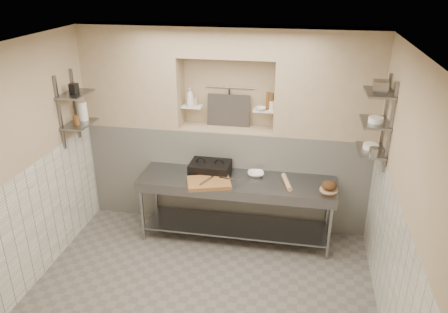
% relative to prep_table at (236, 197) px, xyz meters
% --- Properties ---
extents(floor, '(4.00, 3.90, 0.10)m').
position_rel_prep_table_xyz_m(floor, '(-0.22, -1.18, -0.69)').
color(floor, '#6A645E').
rests_on(floor, ground).
extents(ceiling, '(4.00, 3.90, 0.10)m').
position_rel_prep_table_xyz_m(ceiling, '(-0.22, -1.18, 2.21)').
color(ceiling, silver).
rests_on(ceiling, ground).
extents(wall_left, '(0.10, 3.90, 2.80)m').
position_rel_prep_table_xyz_m(wall_left, '(-2.27, -1.18, 0.76)').
color(wall_left, tan).
rests_on(wall_left, ground).
extents(wall_right, '(0.10, 3.90, 2.80)m').
position_rel_prep_table_xyz_m(wall_right, '(1.83, -1.18, 0.76)').
color(wall_right, tan).
rests_on(wall_right, ground).
extents(wall_back, '(4.00, 0.10, 2.80)m').
position_rel_prep_table_xyz_m(wall_back, '(-0.22, 0.82, 0.76)').
color(wall_back, tan).
rests_on(wall_back, ground).
extents(backwall_lower, '(4.00, 0.40, 1.40)m').
position_rel_prep_table_xyz_m(backwall_lower, '(-0.22, 0.57, 0.06)').
color(backwall_lower, white).
rests_on(backwall_lower, floor).
extents(alcove_sill, '(1.30, 0.40, 0.02)m').
position_rel_prep_table_xyz_m(alcove_sill, '(-0.22, 0.57, 0.77)').
color(alcove_sill, tan).
rests_on(alcove_sill, backwall_lower).
extents(backwall_pillar_left, '(1.35, 0.40, 1.40)m').
position_rel_prep_table_xyz_m(backwall_pillar_left, '(-1.55, 0.57, 1.46)').
color(backwall_pillar_left, tan).
rests_on(backwall_pillar_left, backwall_lower).
extents(backwall_pillar_right, '(1.35, 0.40, 1.40)m').
position_rel_prep_table_xyz_m(backwall_pillar_right, '(1.10, 0.57, 1.46)').
color(backwall_pillar_right, tan).
rests_on(backwall_pillar_right, backwall_lower).
extents(backwall_header, '(1.30, 0.40, 0.40)m').
position_rel_prep_table_xyz_m(backwall_header, '(-0.22, 0.57, 1.96)').
color(backwall_header, tan).
rests_on(backwall_header, backwall_lower).
extents(wainscot_left, '(0.02, 3.90, 1.40)m').
position_rel_prep_table_xyz_m(wainscot_left, '(-2.21, -1.18, 0.06)').
color(wainscot_left, white).
rests_on(wainscot_left, floor).
extents(wainscot_right, '(0.02, 3.90, 1.40)m').
position_rel_prep_table_xyz_m(wainscot_right, '(1.77, -1.18, 0.06)').
color(wainscot_right, white).
rests_on(wainscot_right, floor).
extents(alcove_shelf_left, '(0.28, 0.16, 0.02)m').
position_rel_prep_table_xyz_m(alcove_shelf_left, '(-0.72, 0.57, 1.06)').
color(alcove_shelf_left, white).
rests_on(alcove_shelf_left, backwall_lower).
extents(alcove_shelf_right, '(0.28, 0.16, 0.02)m').
position_rel_prep_table_xyz_m(alcove_shelf_right, '(0.28, 0.57, 1.06)').
color(alcove_shelf_right, white).
rests_on(alcove_shelf_right, backwall_lower).
extents(utensil_rail, '(0.70, 0.02, 0.02)m').
position_rel_prep_table_xyz_m(utensil_rail, '(-0.22, 0.74, 1.31)').
color(utensil_rail, gray).
rests_on(utensil_rail, wall_back).
extents(hanging_steel, '(0.02, 0.02, 0.30)m').
position_rel_prep_table_xyz_m(hanging_steel, '(-0.22, 0.72, 1.14)').
color(hanging_steel, black).
rests_on(hanging_steel, utensil_rail).
extents(splash_panel, '(0.60, 0.08, 0.45)m').
position_rel_prep_table_xyz_m(splash_panel, '(-0.22, 0.67, 1.00)').
color(splash_panel, '#383330').
rests_on(splash_panel, alcove_sill).
extents(shelf_rail_left_a, '(0.03, 0.03, 0.95)m').
position_rel_prep_table_xyz_m(shelf_rail_left_a, '(-2.20, 0.07, 1.16)').
color(shelf_rail_left_a, slate).
rests_on(shelf_rail_left_a, wall_left).
extents(shelf_rail_left_b, '(0.03, 0.03, 0.95)m').
position_rel_prep_table_xyz_m(shelf_rail_left_b, '(-2.20, -0.33, 1.16)').
color(shelf_rail_left_b, slate).
rests_on(shelf_rail_left_b, wall_left).
extents(wall_shelf_left_lower, '(0.30, 0.50, 0.02)m').
position_rel_prep_table_xyz_m(wall_shelf_left_lower, '(-2.06, -0.13, 0.96)').
color(wall_shelf_left_lower, slate).
rests_on(wall_shelf_left_lower, wall_left).
extents(wall_shelf_left_upper, '(0.30, 0.50, 0.03)m').
position_rel_prep_table_xyz_m(wall_shelf_left_upper, '(-2.06, -0.13, 1.36)').
color(wall_shelf_left_upper, slate).
rests_on(wall_shelf_left_upper, wall_left).
extents(shelf_rail_right_a, '(0.03, 0.03, 1.05)m').
position_rel_prep_table_xyz_m(shelf_rail_right_a, '(1.75, 0.07, 1.21)').
color(shelf_rail_right_a, slate).
rests_on(shelf_rail_right_a, wall_right).
extents(shelf_rail_right_b, '(0.03, 0.03, 1.05)m').
position_rel_prep_table_xyz_m(shelf_rail_right_b, '(1.75, -0.33, 1.21)').
color(shelf_rail_right_b, slate).
rests_on(shelf_rail_right_b, wall_right).
extents(wall_shelf_right_lower, '(0.30, 0.50, 0.02)m').
position_rel_prep_table_xyz_m(wall_shelf_right_lower, '(1.62, -0.13, 0.86)').
color(wall_shelf_right_lower, slate).
rests_on(wall_shelf_right_lower, wall_right).
extents(wall_shelf_right_mid, '(0.30, 0.50, 0.02)m').
position_rel_prep_table_xyz_m(wall_shelf_right_mid, '(1.62, -0.13, 1.21)').
color(wall_shelf_right_mid, slate).
rests_on(wall_shelf_right_mid, wall_right).
extents(wall_shelf_right_upper, '(0.30, 0.50, 0.03)m').
position_rel_prep_table_xyz_m(wall_shelf_right_upper, '(1.62, -0.13, 1.56)').
color(wall_shelf_right_upper, slate).
rests_on(wall_shelf_right_upper, wall_right).
extents(prep_table, '(2.60, 0.70, 0.90)m').
position_rel_prep_table_xyz_m(prep_table, '(0.00, 0.00, 0.00)').
color(prep_table, gray).
rests_on(prep_table, floor).
extents(panini_press, '(0.55, 0.40, 0.15)m').
position_rel_prep_table_xyz_m(panini_press, '(-0.38, 0.16, 0.33)').
color(panini_press, black).
rests_on(panini_press, prep_table).
extents(cutting_board, '(0.64, 0.53, 0.05)m').
position_rel_prep_table_xyz_m(cutting_board, '(-0.33, -0.19, 0.28)').
color(cutting_board, brown).
rests_on(cutting_board, prep_table).
extents(knife_blade, '(0.28, 0.08, 0.01)m').
position_rel_prep_table_xyz_m(knife_blade, '(-0.08, -0.08, 0.31)').
color(knife_blade, gray).
rests_on(knife_blade, cutting_board).
extents(tongs, '(0.14, 0.27, 0.03)m').
position_rel_prep_table_xyz_m(tongs, '(-0.36, -0.21, 0.32)').
color(tongs, gray).
rests_on(tongs, cutting_board).
extents(mixing_bowl, '(0.25, 0.25, 0.05)m').
position_rel_prep_table_xyz_m(mixing_bowl, '(0.24, 0.17, 0.28)').
color(mixing_bowl, white).
rests_on(mixing_bowl, prep_table).
extents(rolling_pin, '(0.16, 0.42, 0.06)m').
position_rel_prep_table_xyz_m(rolling_pin, '(0.66, -0.01, 0.29)').
color(rolling_pin, tan).
rests_on(rolling_pin, prep_table).
extents(bread_board, '(0.23, 0.23, 0.01)m').
position_rel_prep_table_xyz_m(bread_board, '(1.19, -0.08, 0.26)').
color(bread_board, tan).
rests_on(bread_board, prep_table).
extents(bread_loaf, '(0.19, 0.19, 0.11)m').
position_rel_prep_table_xyz_m(bread_loaf, '(1.19, -0.08, 0.33)').
color(bread_loaf, '#4C2D19').
rests_on(bread_loaf, bread_board).
extents(bottle_soap, '(0.11, 0.11, 0.26)m').
position_rel_prep_table_xyz_m(bottle_soap, '(-0.73, 0.53, 1.20)').
color(bottle_soap, white).
rests_on(bottle_soap, alcove_shelf_left).
extents(jar_alcove, '(0.07, 0.07, 0.11)m').
position_rel_prep_table_xyz_m(jar_alcove, '(-0.68, 0.59, 1.12)').
color(jar_alcove, tan).
rests_on(jar_alcove, alcove_shelf_left).
extents(bowl_alcove, '(0.17, 0.17, 0.04)m').
position_rel_prep_table_xyz_m(bowl_alcove, '(0.25, 0.53, 1.09)').
color(bowl_alcove, white).
rests_on(bowl_alcove, alcove_shelf_right).
extents(condiment_a, '(0.06, 0.06, 0.23)m').
position_rel_prep_table_xyz_m(condiment_a, '(0.38, 0.58, 1.18)').
color(condiment_a, brown).
rests_on(condiment_a, alcove_shelf_right).
extents(condiment_b, '(0.06, 0.06, 0.24)m').
position_rel_prep_table_xyz_m(condiment_b, '(0.33, 0.59, 1.19)').
color(condiment_b, brown).
rests_on(condiment_b, alcove_shelf_right).
extents(condiment_c, '(0.07, 0.07, 0.12)m').
position_rel_prep_table_xyz_m(condiment_c, '(0.39, 0.57, 1.13)').
color(condiment_c, white).
rests_on(condiment_c, alcove_shelf_right).
extents(jug_left, '(0.12, 0.12, 0.25)m').
position_rel_prep_table_xyz_m(jug_left, '(-2.06, -0.01, 1.09)').
color(jug_left, white).
rests_on(jug_left, wall_shelf_left_lower).
extents(jar_left, '(0.08, 0.08, 0.12)m').
position_rel_prep_table_xyz_m(jar_left, '(-2.06, -0.20, 1.03)').
color(jar_left, brown).
rests_on(jar_left, wall_shelf_left_lower).
extents(box_left_upper, '(0.10, 0.10, 0.13)m').
position_rel_prep_table_xyz_m(box_left_upper, '(-2.06, -0.15, 1.43)').
color(box_left_upper, black).
rests_on(box_left_upper, wall_shelf_left_upper).
extents(bowl_right, '(0.18, 0.18, 0.05)m').
position_rel_prep_table_xyz_m(bowl_right, '(1.62, -0.10, 0.90)').
color(bowl_right, white).
rests_on(bowl_right, wall_shelf_right_lower).
extents(canister_right, '(0.11, 0.11, 0.11)m').
position_rel_prep_table_xyz_m(canister_right, '(1.62, -0.35, 0.92)').
color(canister_right, gray).
rests_on(canister_right, wall_shelf_right_lower).
extents(bowl_right_mid, '(0.17, 0.17, 0.06)m').
position_rel_prep_table_xyz_m(bowl_right_mid, '(1.62, -0.18, 1.25)').
color(bowl_right_mid, white).
rests_on(bowl_right_mid, wall_shelf_right_mid).
extents(basket_right, '(0.18, 0.21, 0.13)m').
position_rel_prep_table_xyz_m(basket_right, '(1.62, -0.16, 1.63)').
color(basket_right, gray).
rests_on(basket_right, wall_shelf_right_upper).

